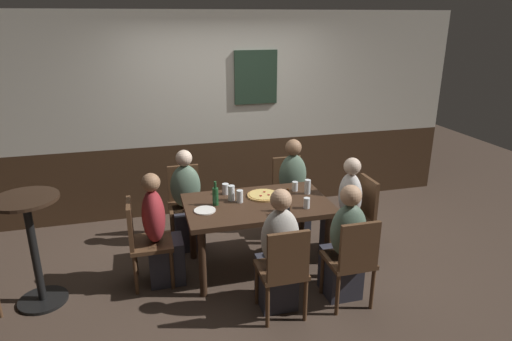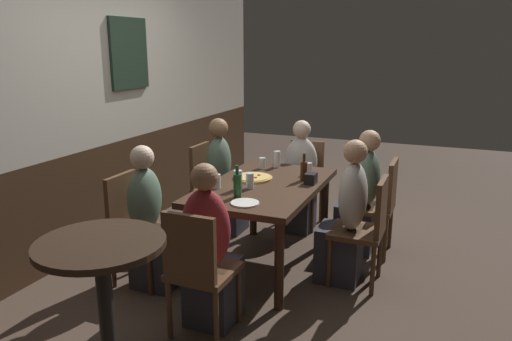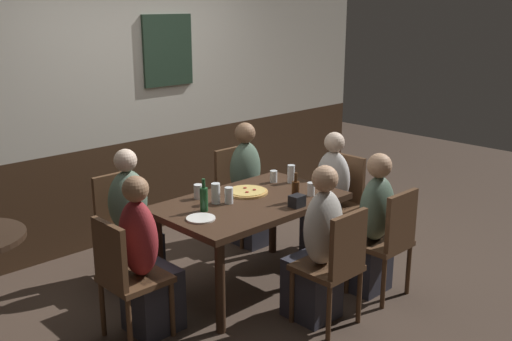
{
  "view_description": "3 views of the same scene",
  "coord_description": "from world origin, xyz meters",
  "px_view_note": "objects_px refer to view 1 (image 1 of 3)",
  "views": [
    {
      "loc": [
        -1.08,
        -3.97,
        2.51
      ],
      "look_at": [
        -0.04,
        -0.09,
        1.12
      ],
      "focal_mm": 31.11,
      "sensor_mm": 36.0,
      "label": 1
    },
    {
      "loc": [
        -3.62,
        -1.42,
        1.86
      ],
      "look_at": [
        -0.23,
        -0.02,
        0.91
      ],
      "focal_mm": 34.12,
      "sensor_mm": 36.0,
      "label": 2
    },
    {
      "loc": [
        -3.02,
        -3.2,
        2.23
      ],
      "look_at": [
        -0.03,
        -0.09,
        1.01
      ],
      "focal_mm": 41.71,
      "sensor_mm": 36.0,
      "label": 3
    }
  ],
  "objects_px": {
    "beer_glass_half": "(240,197)",
    "condiment_caddy": "(283,211)",
    "person_mid_near": "(278,259)",
    "beer_bottle_brown": "(288,202)",
    "tumbler_water": "(307,203)",
    "pint_glass_amber": "(231,194)",
    "pint_glass_pale": "(295,187)",
    "person_left_far": "(187,207)",
    "plate_white_large": "(205,210)",
    "chair_head_west": "(143,238)",
    "person_right_near": "(344,250)",
    "tumbler_short": "(308,188)",
    "chair_right_near": "(353,258)",
    "pizza": "(263,195)",
    "dining_table": "(257,211)",
    "chair_right_far": "(289,189)",
    "person_head_east": "(345,216)",
    "highball_clear": "(225,190)",
    "person_right_far": "(293,194)",
    "chair_mid_near": "(284,268)",
    "beer_bottle_green": "(215,196)",
    "person_head_west": "(160,238)",
    "chair_left_far": "(185,199)",
    "side_bar_table": "(33,243)",
    "chair_head_east": "(358,212)"
  },
  "relations": [
    {
      "from": "pint_glass_pale",
      "to": "person_left_far",
      "type": "bearing_deg",
      "value": 156.42
    },
    {
      "from": "pint_glass_pale",
      "to": "pint_glass_amber",
      "type": "bearing_deg",
      "value": -173.71
    },
    {
      "from": "chair_mid_near",
      "to": "tumbler_short",
      "type": "xyz_separation_m",
      "value": [
        0.58,
        0.96,
        0.31
      ]
    },
    {
      "from": "tumbler_water",
      "to": "condiment_caddy",
      "type": "bearing_deg",
      "value": -159.72
    },
    {
      "from": "dining_table",
      "to": "chair_head_west",
      "type": "relative_size",
      "value": 1.65
    },
    {
      "from": "chair_head_west",
      "to": "beer_glass_half",
      "type": "distance_m",
      "value": 1.02
    },
    {
      "from": "chair_left_far",
      "to": "tumbler_short",
      "type": "height_order",
      "value": "tumbler_short"
    },
    {
      "from": "highball_clear",
      "to": "chair_head_east",
      "type": "bearing_deg",
      "value": -12.53
    },
    {
      "from": "plate_white_large",
      "to": "beer_glass_half",
      "type": "bearing_deg",
      "value": 17.92
    },
    {
      "from": "beer_bottle_brown",
      "to": "tumbler_short",
      "type": "bearing_deg",
      "value": 46.58
    },
    {
      "from": "pizza",
      "to": "beer_bottle_brown",
      "type": "relative_size",
      "value": 1.45
    },
    {
      "from": "dining_table",
      "to": "chair_right_far",
      "type": "relative_size",
      "value": 1.65
    },
    {
      "from": "chair_right_near",
      "to": "pizza",
      "type": "height_order",
      "value": "chair_right_near"
    },
    {
      "from": "dining_table",
      "to": "tumbler_short",
      "type": "distance_m",
      "value": 0.6
    },
    {
      "from": "person_left_far",
      "to": "pint_glass_pale",
      "type": "xyz_separation_m",
      "value": [
        1.12,
        -0.49,
        0.31
      ]
    },
    {
      "from": "tumbler_water",
      "to": "person_right_near",
      "type": "bearing_deg",
      "value": -64.61
    },
    {
      "from": "chair_right_far",
      "to": "person_left_far",
      "type": "bearing_deg",
      "value": -172.74
    },
    {
      "from": "highball_clear",
      "to": "side_bar_table",
      "type": "relative_size",
      "value": 0.11
    },
    {
      "from": "person_head_west",
      "to": "highball_clear",
      "type": "distance_m",
      "value": 0.84
    },
    {
      "from": "person_head_west",
      "to": "condiment_caddy",
      "type": "xyz_separation_m",
      "value": [
        1.13,
        -0.36,
        0.31
      ]
    },
    {
      "from": "chair_right_near",
      "to": "person_left_far",
      "type": "xyz_separation_m",
      "value": [
        -1.28,
        1.56,
        -0.02
      ]
    },
    {
      "from": "person_mid_near",
      "to": "tumbler_short",
      "type": "relative_size",
      "value": 7.55
    },
    {
      "from": "person_right_near",
      "to": "beer_bottle_brown",
      "type": "xyz_separation_m",
      "value": [
        -0.42,
        0.42,
        0.35
      ]
    },
    {
      "from": "person_right_far",
      "to": "person_left_far",
      "type": "xyz_separation_m",
      "value": [
        -1.28,
        -0.0,
        -0.02
      ]
    },
    {
      "from": "person_head_east",
      "to": "person_left_far",
      "type": "distance_m",
      "value": 1.76
    },
    {
      "from": "chair_right_far",
      "to": "person_head_east",
      "type": "bearing_deg",
      "value": -68.42
    },
    {
      "from": "chair_head_west",
      "to": "tumbler_water",
      "type": "height_order",
      "value": "chair_head_west"
    },
    {
      "from": "person_head_east",
      "to": "person_right_far",
      "type": "bearing_deg",
      "value": 115.98
    },
    {
      "from": "highball_clear",
      "to": "plate_white_large",
      "type": "xyz_separation_m",
      "value": [
        -0.28,
        -0.38,
        -0.04
      ]
    },
    {
      "from": "person_head_east",
      "to": "dining_table",
      "type": "bearing_deg",
      "value": 180.0
    },
    {
      "from": "person_right_far",
      "to": "highball_clear",
      "type": "xyz_separation_m",
      "value": [
        -0.9,
        -0.38,
        0.3
      ]
    },
    {
      "from": "beer_glass_half",
      "to": "person_left_far",
      "type": "bearing_deg",
      "value": 126.53
    },
    {
      "from": "chair_mid_near",
      "to": "pint_glass_amber",
      "type": "xyz_separation_m",
      "value": [
        -0.24,
        0.99,
        0.31
      ]
    },
    {
      "from": "chair_left_far",
      "to": "person_right_far",
      "type": "height_order",
      "value": "person_right_far"
    },
    {
      "from": "chair_mid_near",
      "to": "pint_glass_pale",
      "type": "distance_m",
      "value": 1.2
    },
    {
      "from": "pizza",
      "to": "plate_white_large",
      "type": "bearing_deg",
      "value": -162.03
    },
    {
      "from": "person_head_east",
      "to": "tumbler_water",
      "type": "bearing_deg",
      "value": -155.25
    },
    {
      "from": "tumbler_water",
      "to": "beer_bottle_green",
      "type": "bearing_deg",
      "value": 159.92
    },
    {
      "from": "beer_glass_half",
      "to": "condiment_caddy",
      "type": "distance_m",
      "value": 0.52
    },
    {
      "from": "beer_bottle_green",
      "to": "condiment_caddy",
      "type": "xyz_separation_m",
      "value": [
        0.57,
        -0.41,
        -0.05
      ]
    },
    {
      "from": "chair_left_far",
      "to": "chair_head_east",
      "type": "bearing_deg",
      "value": -25.72
    },
    {
      "from": "plate_white_large",
      "to": "condiment_caddy",
      "type": "relative_size",
      "value": 1.91
    },
    {
      "from": "chair_right_far",
      "to": "condiment_caddy",
      "type": "bearing_deg",
      "value": -111.92
    },
    {
      "from": "person_mid_near",
      "to": "beer_bottle_brown",
      "type": "height_order",
      "value": "person_mid_near"
    },
    {
      "from": "person_head_west",
      "to": "highball_clear",
      "type": "bearing_deg",
      "value": 23.58
    },
    {
      "from": "pint_glass_amber",
      "to": "person_mid_near",
      "type": "bearing_deg",
      "value": -73.91
    },
    {
      "from": "person_head_east",
      "to": "highball_clear",
      "type": "relative_size",
      "value": 9.88
    },
    {
      "from": "person_left_far",
      "to": "tumbler_short",
      "type": "distance_m",
      "value": 1.4
    },
    {
      "from": "person_right_near",
      "to": "beer_bottle_brown",
      "type": "bearing_deg",
      "value": 134.38
    },
    {
      "from": "condiment_caddy",
      "to": "chair_right_near",
      "type": "bearing_deg",
      "value": -45.78
    }
  ]
}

